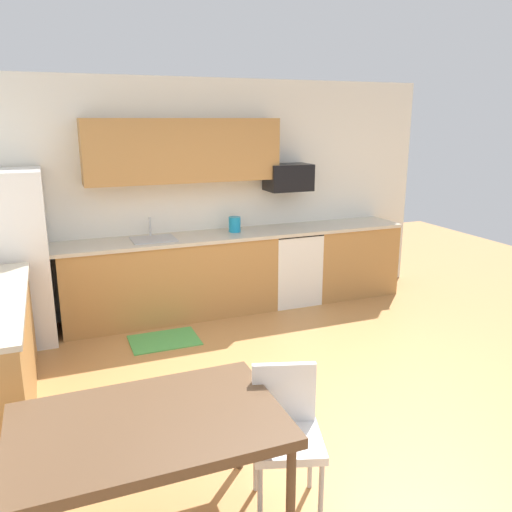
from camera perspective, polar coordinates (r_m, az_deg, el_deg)
ground_plane at (r=4.40m, az=5.03°, el=-15.88°), size 12.00×12.00×0.00m
wall_back at (r=6.32m, az=-5.60°, el=6.63°), size 5.80×0.10×2.70m
cabinet_run_back at (r=6.06m, az=-9.29°, el=-2.59°), size 2.43×0.60×0.90m
cabinet_run_back_right at (r=6.94m, az=10.19°, el=-0.39°), size 1.12×0.60×0.90m
countertop_back at (r=6.07m, az=-4.56°, el=2.19°), size 4.80×0.64×0.04m
upper_cabinets_back at (r=5.98m, az=-7.94°, el=11.39°), size 2.20×0.34×0.70m
refrigerator at (r=5.76m, az=-25.46°, el=-0.30°), size 0.76×0.70×1.77m
oven_range at (r=6.53m, az=3.78°, el=-1.09°), size 0.60×0.60×0.91m
microwave at (r=6.41m, az=3.56°, el=8.60°), size 0.54×0.36×0.32m
sink_basin at (r=5.92m, az=-11.14°, el=1.21°), size 0.48×0.40×0.14m
sink_faucet at (r=6.05m, az=-11.54°, el=3.06°), size 0.02×0.02×0.24m
dining_table at (r=2.91m, az=-11.69°, el=-18.22°), size 1.40×0.90×0.73m
chair_near_table at (r=3.20m, az=3.28°, el=-18.14°), size 0.50×0.50×0.85m
floor_mat at (r=5.57m, az=-10.02°, el=-9.08°), size 0.70×0.50×0.01m
kettle at (r=6.18m, az=-2.35°, el=3.39°), size 0.14×0.14×0.20m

